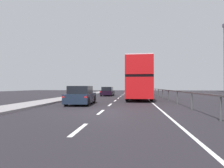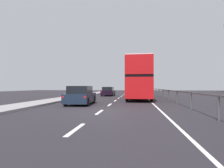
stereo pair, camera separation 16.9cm
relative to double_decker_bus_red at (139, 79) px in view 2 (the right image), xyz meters
The scene contains 7 objects.
ground_plane 11.87m from the double_decker_bus_red, 102.34° to the right, with size 73.41×120.00×0.10m, color black.
near_sidewalk_kerb 14.32m from the double_decker_bus_red, 126.50° to the right, with size 2.35×80.00×0.14m, color gray.
lane_paint_markings 3.57m from the double_decker_bus_red, 97.21° to the right, with size 3.60×46.00×0.01m.
bridge_side_railing 4.00m from the double_decker_bus_red, 39.27° to the right, with size 0.10×42.00×1.07m.
double_decker_bus_red is the anchor object (origin of this frame).
hatchback_car_near 9.04m from the double_decker_bus_red, 122.77° to the right, with size 1.94×4.07×1.47m.
sedan_car_ahead 8.20m from the double_decker_bus_red, 124.92° to the left, with size 1.75×4.38×1.37m.
Camera 2 is at (1.95, -10.63, 1.43)m, focal length 30.07 mm.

